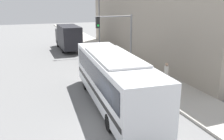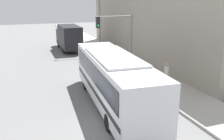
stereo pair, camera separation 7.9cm
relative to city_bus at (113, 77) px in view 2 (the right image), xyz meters
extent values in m
plane|color=slate|center=(-1.29, -2.76, -1.83)|extent=(120.00, 120.00, 0.00)
cube|color=#B7B2A8|center=(4.85, 17.24, -1.75)|extent=(3.28, 70.00, 0.16)
cube|color=#9E9384|center=(9.49, 11.88, 2.17)|extent=(6.00, 27.27, 8.00)
cube|color=silver|center=(0.00, 0.00, -0.11)|extent=(3.12, 10.85, 2.68)
cube|color=black|center=(0.00, 0.00, 0.38)|extent=(3.11, 9.99, 1.10)
cube|color=black|center=(0.00, 0.00, -0.69)|extent=(3.13, 10.42, 0.24)
cube|color=silver|center=(0.00, 0.00, 1.28)|extent=(2.63, 6.02, 0.16)
cylinder|color=black|center=(1.30, 3.25, -1.37)|extent=(0.33, 0.92, 0.91)
cylinder|color=black|center=(-0.90, 3.38, -1.37)|extent=(0.33, 0.92, 0.91)
cylinder|color=black|center=(0.92, -3.01, -1.37)|extent=(0.33, 0.92, 0.91)
cylinder|color=black|center=(-1.28, -2.88, -1.37)|extent=(0.33, 0.92, 0.91)
cube|color=black|center=(0.68, 17.75, -0.01)|extent=(2.23, 5.37, 2.75)
cube|color=#262628|center=(0.68, 21.48, -0.40)|extent=(2.12, 2.09, 1.95)
cylinder|color=black|center=(-0.29, 21.10, -1.38)|extent=(0.25, 0.90, 0.90)
cylinder|color=black|center=(-0.29, 16.74, -1.38)|extent=(0.25, 0.90, 0.90)
cylinder|color=gold|center=(3.81, 1.16, -1.36)|extent=(0.21, 0.21, 0.62)
sphere|color=gold|center=(3.81, 1.16, -0.99)|extent=(0.20, 0.20, 0.20)
cylinder|color=gold|center=(3.81, 1.04, -1.33)|extent=(0.09, 0.12, 0.09)
cylinder|color=slate|center=(3.96, 6.27, 0.82)|extent=(0.16, 0.16, 4.97)
cylinder|color=slate|center=(2.36, 6.27, 3.15)|extent=(3.20, 0.11, 0.11)
cube|color=black|center=(0.96, 6.27, 2.70)|extent=(0.30, 0.24, 0.90)
sphere|color=#19D83F|center=(0.96, 6.13, 2.48)|extent=(0.18, 0.18, 0.18)
cylinder|color=slate|center=(3.81, 8.23, -1.09)|extent=(0.06, 0.06, 1.16)
cylinder|color=#4C4C51|center=(3.81, 8.23, -0.40)|extent=(0.14, 0.14, 0.22)
cylinder|color=slate|center=(4.06, 15.81, 2.22)|extent=(0.18, 0.18, 7.77)
cylinder|color=slate|center=(4.71, 1.61, -1.25)|extent=(0.28, 0.28, 0.84)
cylinder|color=beige|center=(4.71, 1.61, -0.48)|extent=(0.34, 0.34, 0.70)
sphere|color=tan|center=(4.71, 1.61, -0.02)|extent=(0.23, 0.23, 0.23)
camera|label=1|loc=(-5.02, -13.41, 4.50)|focal=40.00mm
camera|label=2|loc=(-4.94, -13.44, 4.50)|focal=40.00mm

